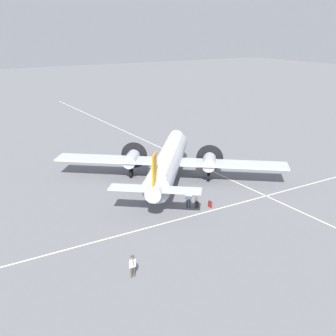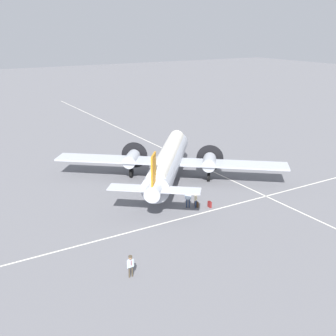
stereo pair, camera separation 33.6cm
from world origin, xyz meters
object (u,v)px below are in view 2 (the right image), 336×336
Objects in this scene: airliner_main at (169,160)px; passenger_boarding at (196,198)px; crew_foreground at (131,264)px; suitcase_near_door at (196,204)px; suitcase_upright_spare at (210,204)px; ramp_agent at (188,196)px.

airliner_main is 7.85m from passenger_boarding.
airliner_main reaches higher than crew_foreground.
suitcase_near_door is 0.90× the size of suitcase_upright_spare.
passenger_boarding is (7.41, -10.55, 0.01)m from crew_foreground.
suitcase_upright_spare is at bearing -126.25° from suitcase_near_door.
suitcase_near_door is at bearing 53.75° from suitcase_upright_spare.
passenger_boarding is 0.75m from ramp_agent.
airliner_main is 7.53m from ramp_agent.
crew_foreground reaches higher than suitcase_near_door.
crew_foreground is at bearing -110.39° from ramp_agent.
passenger_boarding reaches higher than suitcase_near_door.
suitcase_upright_spare is (6.82, -11.78, -0.73)m from crew_foreground.
crew_foreground is 0.97× the size of passenger_boarding.
suitcase_near_door is (-7.39, 1.29, -2.33)m from airliner_main.
suitcase_upright_spare is (-8.13, 0.28, -2.30)m from airliner_main.
crew_foreground is at bearing 125.10° from suitcase_near_door.
crew_foreground is 12.70m from ramp_agent.
ramp_agent is 1.23m from suitcase_near_door.
crew_foreground is 13.63m from suitcase_upright_spare.
suitcase_near_door is (-0.30, -0.79, -0.88)m from ramp_agent.
crew_foreground is 12.90m from passenger_boarding.
suitcase_upright_spare is at bearing 1.36° from ramp_agent.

